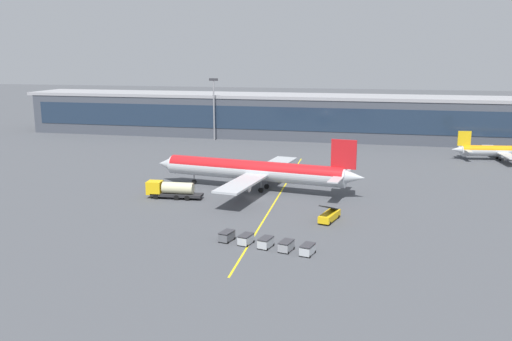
{
  "coord_description": "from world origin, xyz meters",
  "views": [
    {
      "loc": [
        22.93,
        -98.49,
        27.13
      ],
      "look_at": [
        -1.0,
        4.32,
        4.5
      ],
      "focal_mm": 37.98,
      "sensor_mm": 36.0,
      "label": 1
    }
  ],
  "objects_px": {
    "baggage_cart_4": "(308,249)",
    "commuter_jet_far": "(504,151)",
    "fuel_tanker": "(171,189)",
    "belt_loader": "(329,215)",
    "baggage_cart_0": "(227,236)",
    "main_airliner": "(255,170)",
    "baggage_cart_1": "(246,239)",
    "baggage_cart_3": "(286,246)",
    "baggage_cart_2": "(266,242)"
  },
  "relations": [
    {
      "from": "main_airliner",
      "to": "baggage_cart_0",
      "type": "distance_m",
      "value": 31.57
    },
    {
      "from": "main_airliner",
      "to": "baggage_cart_4",
      "type": "relative_size",
      "value": 15.32
    },
    {
      "from": "baggage_cart_2",
      "to": "belt_loader",
      "type": "bearing_deg",
      "value": 62.72
    },
    {
      "from": "baggage_cart_3",
      "to": "baggage_cart_4",
      "type": "bearing_deg",
      "value": -13.11
    },
    {
      "from": "belt_loader",
      "to": "baggage_cart_0",
      "type": "relative_size",
      "value": 2.39
    },
    {
      "from": "baggage_cart_0",
      "to": "baggage_cart_1",
      "type": "bearing_deg",
      "value": -13.11
    },
    {
      "from": "baggage_cart_1",
      "to": "baggage_cart_3",
      "type": "distance_m",
      "value": 6.4
    },
    {
      "from": "baggage_cart_4",
      "to": "commuter_jet_far",
      "type": "distance_m",
      "value": 89.85
    },
    {
      "from": "baggage_cart_3",
      "to": "baggage_cart_1",
      "type": "bearing_deg",
      "value": 166.89
    },
    {
      "from": "baggage_cart_1",
      "to": "baggage_cart_4",
      "type": "bearing_deg",
      "value": -13.11
    },
    {
      "from": "baggage_cart_3",
      "to": "main_airliner",
      "type": "bearing_deg",
      "value": 110.37
    },
    {
      "from": "fuel_tanker",
      "to": "baggage_cart_1",
      "type": "height_order",
      "value": "fuel_tanker"
    },
    {
      "from": "belt_loader",
      "to": "baggage_cart_0",
      "type": "height_order",
      "value": "belt_loader"
    },
    {
      "from": "belt_loader",
      "to": "baggage_cart_4",
      "type": "distance_m",
      "value": 16.37
    },
    {
      "from": "main_airliner",
      "to": "baggage_cart_1",
      "type": "height_order",
      "value": "main_airliner"
    },
    {
      "from": "fuel_tanker",
      "to": "baggage_cart_4",
      "type": "height_order",
      "value": "fuel_tanker"
    },
    {
      "from": "fuel_tanker",
      "to": "baggage_cart_1",
      "type": "bearing_deg",
      "value": -46.95
    },
    {
      "from": "fuel_tanker",
      "to": "baggage_cart_4",
      "type": "relative_size",
      "value": 3.73
    },
    {
      "from": "fuel_tanker",
      "to": "belt_loader",
      "type": "xyz_separation_m",
      "value": [
        31.21,
        -7.74,
        -0.76
      ]
    },
    {
      "from": "baggage_cart_0",
      "to": "commuter_jet_far",
      "type": "bearing_deg",
      "value": 55.39
    },
    {
      "from": "belt_loader",
      "to": "commuter_jet_far",
      "type": "xyz_separation_m",
      "value": [
        39.34,
        63.74,
        1.5
      ]
    },
    {
      "from": "belt_loader",
      "to": "baggage_cart_3",
      "type": "bearing_deg",
      "value": -106.26
    },
    {
      "from": "fuel_tanker",
      "to": "belt_loader",
      "type": "height_order",
      "value": "belt_loader"
    },
    {
      "from": "fuel_tanker",
      "to": "baggage_cart_0",
      "type": "bearing_deg",
      "value": -50.69
    },
    {
      "from": "belt_loader",
      "to": "baggage_cart_1",
      "type": "xyz_separation_m",
      "value": [
        -10.78,
        -14.13,
        -0.21
      ]
    },
    {
      "from": "commuter_jet_far",
      "to": "baggage_cart_3",
      "type": "bearing_deg",
      "value": -118.95
    },
    {
      "from": "main_airliner",
      "to": "baggage_cart_1",
      "type": "relative_size",
      "value": 15.32
    },
    {
      "from": "fuel_tanker",
      "to": "baggage_cart_2",
      "type": "distance_m",
      "value": 32.65
    },
    {
      "from": "fuel_tanker",
      "to": "baggage_cart_2",
      "type": "bearing_deg",
      "value": -43.82
    },
    {
      "from": "main_airliner",
      "to": "fuel_tanker",
      "type": "xyz_separation_m",
      "value": [
        -14.25,
        -10.1,
        -2.33
      ]
    },
    {
      "from": "baggage_cart_1",
      "to": "commuter_jet_far",
      "type": "height_order",
      "value": "commuter_jet_far"
    },
    {
      "from": "belt_loader",
      "to": "commuter_jet_far",
      "type": "distance_m",
      "value": 74.92
    },
    {
      "from": "baggage_cart_0",
      "to": "belt_loader",
      "type": "bearing_deg",
      "value": 43.97
    },
    {
      "from": "commuter_jet_far",
      "to": "baggage_cart_0",
      "type": "bearing_deg",
      "value": -124.61
    },
    {
      "from": "belt_loader",
      "to": "baggage_cart_0",
      "type": "bearing_deg",
      "value": -136.03
    },
    {
      "from": "main_airliner",
      "to": "fuel_tanker",
      "type": "height_order",
      "value": "main_airliner"
    },
    {
      "from": "baggage_cart_1",
      "to": "commuter_jet_far",
      "type": "distance_m",
      "value": 92.62
    },
    {
      "from": "baggage_cart_2",
      "to": "commuter_jet_far",
      "type": "xyz_separation_m",
      "value": [
        47.0,
        78.6,
        1.7
      ]
    },
    {
      "from": "main_airliner",
      "to": "baggage_cart_1",
      "type": "distance_m",
      "value": 32.73
    },
    {
      "from": "baggage_cart_0",
      "to": "baggage_cart_2",
      "type": "relative_size",
      "value": 1.0
    },
    {
      "from": "fuel_tanker",
      "to": "commuter_jet_far",
      "type": "distance_m",
      "value": 90.07
    },
    {
      "from": "baggage_cart_3",
      "to": "commuter_jet_far",
      "type": "relative_size",
      "value": 0.11
    },
    {
      "from": "baggage_cart_0",
      "to": "baggage_cart_1",
      "type": "height_order",
      "value": "same"
    },
    {
      "from": "belt_loader",
      "to": "baggage_cart_2",
      "type": "bearing_deg",
      "value": -117.28
    },
    {
      "from": "belt_loader",
      "to": "baggage_cart_4",
      "type": "height_order",
      "value": "belt_loader"
    },
    {
      "from": "baggage_cart_2",
      "to": "commuter_jet_far",
      "type": "relative_size",
      "value": 0.11
    },
    {
      "from": "baggage_cart_4",
      "to": "commuter_jet_far",
      "type": "xyz_separation_m",
      "value": [
        40.77,
        80.05,
        1.7
      ]
    },
    {
      "from": "baggage_cart_4",
      "to": "commuter_jet_far",
      "type": "relative_size",
      "value": 0.11
    },
    {
      "from": "baggage_cart_0",
      "to": "baggage_cart_4",
      "type": "distance_m",
      "value": 12.8
    },
    {
      "from": "baggage_cart_0",
      "to": "baggage_cart_3",
      "type": "relative_size",
      "value": 1.0
    }
  ]
}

